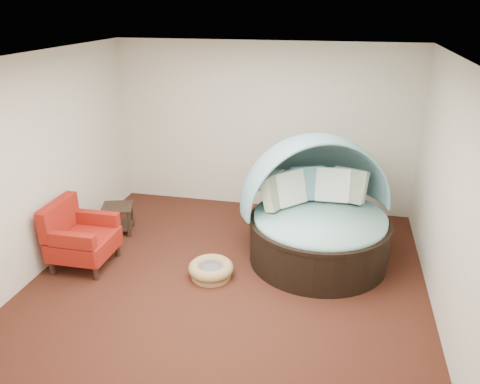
% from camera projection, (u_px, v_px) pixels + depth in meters
% --- Properties ---
extents(floor, '(5.00, 5.00, 0.00)m').
position_uv_depth(floor, '(228.00, 280.00, 6.08)').
color(floor, '#431E13').
rests_on(floor, ground).
extents(wall_back, '(5.00, 0.00, 5.00)m').
position_uv_depth(wall_back, '(263.00, 128.00, 7.81)').
color(wall_back, beige).
rests_on(wall_back, floor).
extents(wall_front, '(5.00, 0.00, 5.00)m').
position_uv_depth(wall_front, '(142.00, 302.00, 3.29)').
color(wall_front, beige).
rests_on(wall_front, floor).
extents(wall_left, '(0.00, 5.00, 5.00)m').
position_uv_depth(wall_left, '(40.00, 165.00, 6.05)').
color(wall_left, beige).
rests_on(wall_left, floor).
extents(wall_right, '(0.00, 5.00, 5.00)m').
position_uv_depth(wall_right, '(451.00, 197.00, 5.05)').
color(wall_right, beige).
rests_on(wall_right, floor).
extents(ceiling, '(5.00, 5.00, 0.00)m').
position_uv_depth(ceiling, '(226.00, 58.00, 5.02)').
color(ceiling, white).
rests_on(ceiling, wall_back).
extents(canopy_daybed, '(2.54, 2.52, 1.75)m').
position_uv_depth(canopy_daybed, '(317.00, 204.00, 6.36)').
color(canopy_daybed, black).
rests_on(canopy_daybed, floor).
extents(pet_basket, '(0.67, 0.67, 0.21)m').
position_uv_depth(pet_basket, '(211.00, 270.00, 6.12)').
color(pet_basket, '#9A7746').
rests_on(pet_basket, floor).
extents(red_armchair, '(0.79, 0.80, 0.92)m').
position_uv_depth(red_armchair, '(79.00, 237.00, 6.29)').
color(red_armchair, black).
rests_on(red_armchair, floor).
extents(side_table, '(0.57, 0.57, 0.44)m').
position_uv_depth(side_table, '(118.00, 215.00, 7.25)').
color(side_table, black).
rests_on(side_table, floor).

